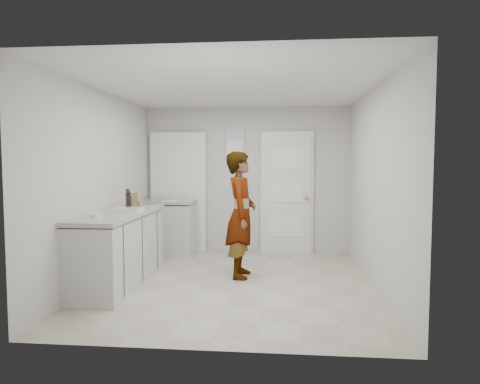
# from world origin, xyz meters

# --- Properties ---
(ground) EXTENTS (4.00, 4.00, 0.00)m
(ground) POSITION_xyz_m (0.00, 0.00, 0.00)
(ground) COLOR #AEA492
(ground) RESTS_ON ground
(room_shell) EXTENTS (4.00, 4.00, 4.00)m
(room_shell) POSITION_xyz_m (-0.17, 1.95, 1.02)
(room_shell) COLOR #B7B4AD
(room_shell) RESTS_ON ground
(main_counter) EXTENTS (0.64, 1.96, 0.93)m
(main_counter) POSITION_xyz_m (-1.45, -0.20, 0.43)
(main_counter) COLOR silver
(main_counter) RESTS_ON ground
(side_counter) EXTENTS (0.84, 0.61, 0.93)m
(side_counter) POSITION_xyz_m (-1.25, 1.55, 0.43)
(side_counter) COLOR silver
(side_counter) RESTS_ON ground
(person) EXTENTS (0.41, 0.62, 1.70)m
(person) POSITION_xyz_m (0.06, 0.32, 0.85)
(person) COLOR silver
(person) RESTS_ON ground
(cake_mix_box) EXTENTS (0.13, 0.10, 0.20)m
(cake_mix_box) POSITION_xyz_m (-1.48, 0.56, 1.02)
(cake_mix_box) COLOR #A57E52
(cake_mix_box) RESTS_ON main_counter
(spice_jar) EXTENTS (0.05, 0.05, 0.08)m
(spice_jar) POSITION_xyz_m (-1.40, 0.52, 0.96)
(spice_jar) COLOR tan
(spice_jar) RESTS_ON main_counter
(oil_cruet_a) EXTENTS (0.07, 0.07, 0.26)m
(oil_cruet_a) POSITION_xyz_m (-1.36, -0.08, 1.05)
(oil_cruet_a) COLOR black
(oil_cruet_a) RESTS_ON main_counter
(oil_cruet_b) EXTENTS (0.06, 0.06, 0.27)m
(oil_cruet_b) POSITION_xyz_m (-1.50, 0.28, 1.05)
(oil_cruet_b) COLOR black
(oil_cruet_b) RESTS_ON main_counter
(baking_dish) EXTENTS (0.35, 0.25, 0.06)m
(baking_dish) POSITION_xyz_m (-1.33, -0.19, 0.95)
(baking_dish) COLOR silver
(baking_dish) RESTS_ON main_counter
(egg_bowl) EXTENTS (0.13, 0.13, 0.05)m
(egg_bowl) POSITION_xyz_m (-1.52, -0.71, 0.95)
(egg_bowl) COLOR silver
(egg_bowl) RESTS_ON main_counter
(papers) EXTENTS (0.26, 0.32, 0.01)m
(papers) POSITION_xyz_m (-1.21, 1.43, 0.93)
(papers) COLOR white
(papers) RESTS_ON side_counter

